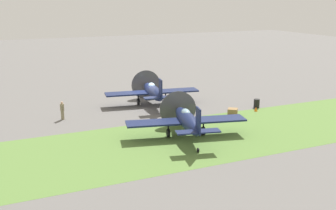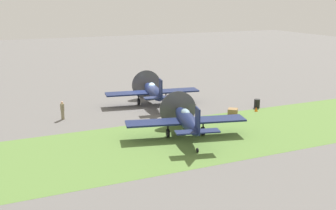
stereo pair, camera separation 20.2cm
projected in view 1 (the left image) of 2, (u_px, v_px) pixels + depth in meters
The scene contains 8 objects.
ground_plane at pixel (143, 104), 43.76m from camera, with size 160.00×160.00×0.00m, color #605E5B.
grass_verge at pixel (196, 138), 33.19m from camera, with size 120.00×11.00×0.01m, color #567A38.
airplane_lead at pixel (153, 91), 43.14m from camera, with size 10.05×8.00×3.56m.
airplane_wingman at pixel (187, 120), 32.99m from camera, with size 9.92×7.93×3.51m.
ground_crew_chief at pixel (62, 110), 38.05m from camera, with size 0.38×0.59×1.73m.
fuel_drum at pixel (257, 103), 42.32m from camera, with size 0.60×0.60×0.90m, color black.
supply_crate at pixel (233, 112), 39.67m from camera, with size 0.90×0.90×0.64m, color olive.
runway_marker_cone at pixel (256, 109), 41.02m from camera, with size 0.36×0.36×0.44m, color orange.
Camera 1 is at (-15.05, -39.69, 10.97)m, focal length 43.90 mm.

